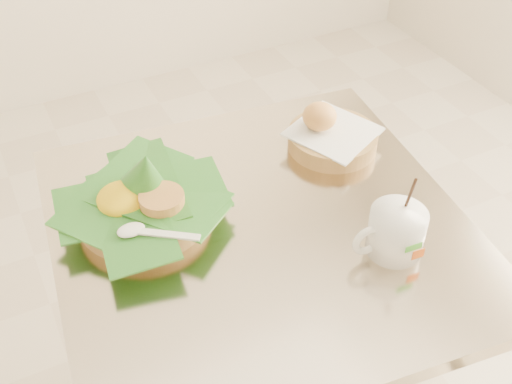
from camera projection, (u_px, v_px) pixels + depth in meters
name	position (u px, v px, depth m)	size (l,w,h in m)	color
cafe_table	(260.00, 307.00, 1.25)	(0.77, 0.77, 0.75)	gray
rice_basket	(142.00, 199.00, 1.10)	(0.29, 0.29, 0.15)	#A57C46
bread_basket	(330.00, 135.00, 1.27)	(0.20, 0.20, 0.09)	#A57C46
coffee_mug	(395.00, 231.00, 1.04)	(0.13, 0.10, 0.16)	white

